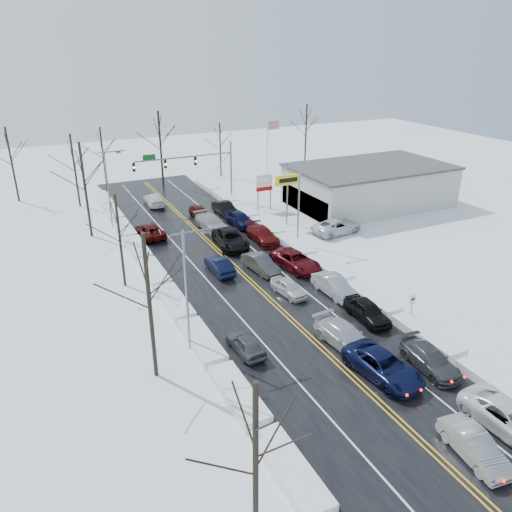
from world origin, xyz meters
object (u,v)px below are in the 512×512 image
tires_plus_sign (288,183)px  dealership_building (369,185)px  flagpole (268,150)px  oncoming_car_0 (220,272)px  traffic_signal_mast (195,164)px

tires_plus_sign → dealership_building: 13.82m
flagpole → oncoming_car_0: flagpole is taller
traffic_signal_mast → dealership_building: size_ratio=0.65×
dealership_building → oncoming_car_0: bearing=-156.6°
tires_plus_sign → oncoming_car_0: tires_plus_sign is taller
tires_plus_sign → dealership_building: (13.48, 2.01, -2.34)m
tires_plus_sign → flagpole: 14.79m
dealership_building → tires_plus_sign: bearing=-171.5°
tires_plus_sign → flagpole: flagpole is taller
flagpole → dealership_building: 15.24m
traffic_signal_mast → oncoming_car_0: 22.46m
traffic_signal_mast → dealership_building: traffic_signal_mast is taller
tires_plus_sign → oncoming_car_0: size_ratio=1.33×
traffic_signal_mast → flagpole: (11.72, 2.01, 0.45)m
traffic_signal_mast → dealership_building: (20.53, -9.99, -2.82)m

